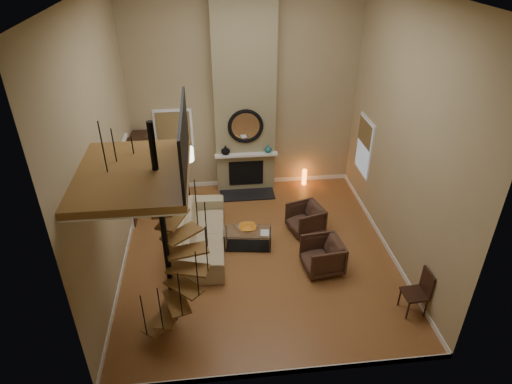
{
  "coord_description": "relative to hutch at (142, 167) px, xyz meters",
  "views": [
    {
      "loc": [
        -0.94,
        -7.94,
        6.43
      ],
      "look_at": [
        0.0,
        0.4,
        1.4
      ],
      "focal_mm": 31.08,
      "sensor_mm": 36.0,
      "label": 1
    }
  ],
  "objects": [
    {
      "name": "left_wall",
      "position": [
        -0.22,
        -2.78,
        1.8
      ],
      "size": [
        0.02,
        6.5,
        5.5
      ],
      "primitive_type": "cube",
      "color": "tan",
      "rests_on": "ground"
    },
    {
      "name": "mantel",
      "position": [
        2.78,
        -0.0,
        0.2
      ],
      "size": [
        1.7,
        0.18,
        0.06
      ],
      "primitive_type": "cube",
      "color": "white",
      "rests_on": "chimney_breast"
    },
    {
      "name": "book",
      "position": [
        2.92,
        -2.65,
        -0.49
      ],
      "size": [
        0.23,
        0.28,
        0.02
      ],
      "primitive_type": "imported",
      "rotation": [
        0.0,
        0.0,
        -0.16
      ],
      "color": "gray",
      "rests_on": "coffee_table"
    },
    {
      "name": "coffee_table",
      "position": [
        2.57,
        -2.5,
        -0.67
      ],
      "size": [
        1.16,
        0.7,
        0.43
      ],
      "color": "silver",
      "rests_on": "ground"
    },
    {
      "name": "window_right",
      "position": [
        5.75,
        -0.78,
        0.68
      ],
      "size": [
        0.06,
        1.02,
        1.52
      ],
      "color": "white",
      "rests_on": "right_wall"
    },
    {
      "name": "baseboard_back",
      "position": [
        2.78,
        0.46,
        -0.89
      ],
      "size": [
        6.0,
        0.02,
        0.12
      ],
      "primitive_type": "cube",
      "color": "white",
      "rests_on": "ground"
    },
    {
      "name": "hutch",
      "position": [
        0.0,
        0.0,
        0.0
      ],
      "size": [
        0.38,
        0.8,
        1.78
      ],
      "primitive_type": "cube",
      "color": "#311A10",
      "rests_on": "ground"
    },
    {
      "name": "floor_lamp",
      "position": [
        1.2,
        -0.61,
        0.46
      ],
      "size": [
        0.41,
        0.41,
        1.71
      ],
      "color": "black",
      "rests_on": "ground"
    },
    {
      "name": "spiral_stair",
      "position": [
        0.99,
        -4.57,
        0.83
      ],
      "size": [
        1.47,
        1.47,
        4.06
      ],
      "color": "black",
      "rests_on": "ground"
    },
    {
      "name": "mirror_frame",
      "position": [
        2.78,
        0.06,
        1.0
      ],
      "size": [
        0.94,
        0.1,
        0.94
      ],
      "primitive_type": "torus",
      "rotation": [
        1.57,
        0.0,
        0.0
      ],
      "color": "black",
      "rests_on": "chimney_breast"
    },
    {
      "name": "chimney_breast",
      "position": [
        2.78,
        0.28,
        1.8
      ],
      "size": [
        1.6,
        0.38,
        5.5
      ],
      "primitive_type": "cube",
      "color": "#8E825C",
      "rests_on": "ground"
    },
    {
      "name": "mirror_disc",
      "position": [
        2.78,
        0.07,
        1.0
      ],
      "size": [
        0.8,
        0.01,
        0.8
      ],
      "primitive_type": "cylinder",
      "rotation": [
        1.57,
        0.0,
        0.0
      ],
      "color": "white",
      "rests_on": "chimney_breast"
    },
    {
      "name": "sofa",
      "position": [
        1.48,
        -2.34,
        -0.55
      ],
      "size": [
        1.2,
        2.81,
        0.81
      ],
      "primitive_type": "imported",
      "rotation": [
        0.0,
        0.0,
        1.53
      ],
      "color": "tan",
      "rests_on": "ground"
    },
    {
      "name": "accent_lamp",
      "position": [
        4.46,
        0.2,
        -0.7
      ],
      "size": [
        0.13,
        0.13,
        0.46
      ],
      "primitive_type": "cylinder",
      "color": "orange",
      "rests_on": "ground"
    },
    {
      "name": "front_wall",
      "position": [
        2.78,
        -6.03,
        1.8
      ],
      "size": [
        6.0,
        0.02,
        5.5
      ],
      "primitive_type": "cube",
      "color": "tan",
      "rests_on": "ground"
    },
    {
      "name": "vase_right",
      "position": [
        3.38,
        0.04,
        0.33
      ],
      "size": [
        0.2,
        0.2,
        0.21
      ],
      "primitive_type": "imported",
      "color": "#1C5963",
      "rests_on": "mantel"
    },
    {
      "name": "baseboard_front",
      "position": [
        2.78,
        -6.02,
        -0.89
      ],
      "size": [
        6.0,
        0.02,
        0.12
      ],
      "primitive_type": "cube",
      "color": "white",
      "rests_on": "ground"
    },
    {
      "name": "baseboard_right",
      "position": [
        5.77,
        -2.78,
        -0.89
      ],
      "size": [
        0.02,
        6.5,
        0.12
      ],
      "primitive_type": "cube",
      "color": "white",
      "rests_on": "ground"
    },
    {
      "name": "entry_door",
      "position": [
        -0.18,
        -0.98,
        0.1
      ],
      "size": [
        0.1,
        1.05,
        2.16
      ],
      "color": "white",
      "rests_on": "ground"
    },
    {
      "name": "side_chair",
      "position": [
        5.62,
        -4.87,
        -0.42
      ],
      "size": [
        0.46,
        0.45,
        0.95
      ],
      "color": "#311A10",
      "rests_on": "ground"
    },
    {
      "name": "hearth",
      "position": [
        2.78,
        -0.21,
        -0.93
      ],
      "size": [
        1.5,
        0.6,
        0.04
      ],
      "primitive_type": "cube",
      "color": "black",
      "rests_on": "ground"
    },
    {
      "name": "ground",
      "position": [
        2.78,
        -2.78,
        -0.95
      ],
      "size": [
        6.0,
        6.5,
        0.01
      ],
      "primitive_type": "cube",
      "color": "#AC6D37",
      "rests_on": "ground"
    },
    {
      "name": "loft",
      "position": [
        0.73,
        -4.58,
        2.29
      ],
      "size": [
        1.7,
        2.2,
        1.09
      ],
      "color": "brown",
      "rests_on": "left_wall"
    },
    {
      "name": "back_wall",
      "position": [
        2.78,
        0.47,
        1.8
      ],
      "size": [
        6.0,
        0.02,
        5.5
      ],
      "primitive_type": "cube",
      "color": "tan",
      "rests_on": "ground"
    },
    {
      "name": "firebox",
      "position": [
        2.78,
        0.08,
        -0.4
      ],
      "size": [
        0.95,
        0.02,
        0.72
      ],
      "primitive_type": "cube",
      "color": "black",
      "rests_on": "chimney_breast"
    },
    {
      "name": "window_back",
      "position": [
        0.88,
        0.44,
        0.67
      ],
      "size": [
        1.02,
        0.06,
        1.52
      ],
      "color": "white",
      "rests_on": "back_wall"
    },
    {
      "name": "armchair_near",
      "position": [
        4.09,
        -2.02,
        -0.6
      ],
      "size": [
        0.96,
        0.94,
        0.7
      ],
      "primitive_type": "imported",
      "rotation": [
        0.0,
        0.0,
        -1.28
      ],
      "color": "#452B20",
      "rests_on": "ground"
    },
    {
      "name": "right_wall",
      "position": [
        5.78,
        -2.78,
        1.8
      ],
      "size": [
        0.02,
        6.5,
        5.5
      ],
      "primitive_type": "cube",
      "color": "tan",
      "rests_on": "ground"
    },
    {
      "name": "vase_left",
      "position": [
        2.23,
        0.04,
        0.35
      ],
      "size": [
        0.24,
        0.24,
        0.25
      ],
      "primitive_type": "imported",
      "color": "black",
      "rests_on": "mantel"
    },
    {
      "name": "bowl",
      "position": [
        2.57,
        -2.45,
        -0.45
      ],
      "size": [
        0.38,
        0.38,
        0.1
      ],
      "primitive_type": "imported",
      "color": "orange",
      "rests_on": "coffee_table"
    },
    {
      "name": "baseboard_left",
      "position": [
        -0.21,
        -2.78,
        -0.89
      ],
      "size": [
        0.02,
        6.5,
        0.12
      ],
      "primitive_type": "cube",
      "color": "white",
      "rests_on": "ground"
    },
    {
      "name": "armchair_far",
      "position": [
        4.17,
        -3.45,
        -0.6
      ],
      "size": [
        0.9,
        0.88,
        0.75
      ],
      "primitive_type": "imported",
      "rotation": [
        0.0,
        0.0,
        -1.46
      ],
      "color": "#452B20",
      "rests_on": "ground"
    }
  ]
}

